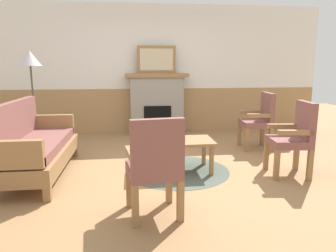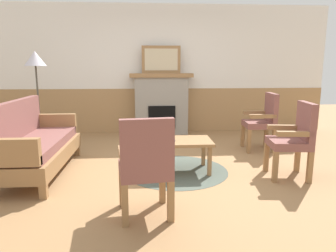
{
  "view_description": "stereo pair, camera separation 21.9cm",
  "coord_description": "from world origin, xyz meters",
  "px_view_note": "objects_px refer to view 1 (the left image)",
  "views": [
    {
      "loc": [
        -0.53,
        -4.11,
        1.42
      ],
      "look_at": [
        0.0,
        0.35,
        0.55
      ],
      "focal_mm": 32.88,
      "sensor_mm": 36.0,
      "label": 1
    },
    {
      "loc": [
        -0.32,
        -4.13,
        1.42
      ],
      "look_at": [
        0.0,
        0.35,
        0.55
      ],
      "focal_mm": 32.88,
      "sensor_mm": 36.0,
      "label": 2
    }
  ],
  "objects_px": {
    "fireplace": "(157,103)",
    "book_on_table": "(168,139)",
    "armchair_near_fireplace": "(294,135)",
    "armchair_by_window_left": "(260,118)",
    "armchair_front_left": "(155,163)",
    "framed_picture": "(156,60)",
    "coffee_table": "(178,144)",
    "couch": "(35,146)",
    "floor_lamp_by_couch": "(30,65)"
  },
  "relations": [
    {
      "from": "couch",
      "to": "armchair_by_window_left",
      "type": "height_order",
      "value": "same"
    },
    {
      "from": "fireplace",
      "to": "book_on_table",
      "type": "xyz_separation_m",
      "value": [
        -0.06,
        -2.45,
        -0.2
      ]
    },
    {
      "from": "framed_picture",
      "to": "floor_lamp_by_couch",
      "type": "relative_size",
      "value": 0.48
    },
    {
      "from": "framed_picture",
      "to": "armchair_near_fireplace",
      "type": "bearing_deg",
      "value": -60.38
    },
    {
      "from": "armchair_by_window_left",
      "to": "armchair_front_left",
      "type": "bearing_deg",
      "value": -131.1
    },
    {
      "from": "floor_lamp_by_couch",
      "to": "coffee_table",
      "type": "bearing_deg",
      "value": -32.29
    },
    {
      "from": "floor_lamp_by_couch",
      "to": "armchair_front_left",
      "type": "bearing_deg",
      "value": -55.7
    },
    {
      "from": "armchair_near_fireplace",
      "to": "armchair_front_left",
      "type": "height_order",
      "value": "same"
    },
    {
      "from": "framed_picture",
      "to": "book_on_table",
      "type": "xyz_separation_m",
      "value": [
        -0.06,
        -2.45,
        -1.1
      ]
    },
    {
      "from": "coffee_table",
      "to": "floor_lamp_by_couch",
      "type": "relative_size",
      "value": 0.57
    },
    {
      "from": "couch",
      "to": "book_on_table",
      "type": "xyz_separation_m",
      "value": [
        1.75,
        -0.06,
        0.06
      ]
    },
    {
      "from": "fireplace",
      "to": "armchair_front_left",
      "type": "bearing_deg",
      "value": -95.08
    },
    {
      "from": "framed_picture",
      "to": "book_on_table",
      "type": "height_order",
      "value": "framed_picture"
    },
    {
      "from": "armchair_near_fireplace",
      "to": "framed_picture",
      "type": "bearing_deg",
      "value": 119.62
    },
    {
      "from": "framed_picture",
      "to": "fireplace",
      "type": "bearing_deg",
      "value": -90.0
    },
    {
      "from": "fireplace",
      "to": "armchair_by_window_left",
      "type": "distance_m",
      "value": 2.2
    },
    {
      "from": "framed_picture",
      "to": "coffee_table",
      "type": "distance_m",
      "value": 2.7
    },
    {
      "from": "coffee_table",
      "to": "armchair_by_window_left",
      "type": "relative_size",
      "value": 0.98
    },
    {
      "from": "fireplace",
      "to": "book_on_table",
      "type": "height_order",
      "value": "fireplace"
    },
    {
      "from": "fireplace",
      "to": "couch",
      "type": "bearing_deg",
      "value": -126.97
    },
    {
      "from": "armchair_near_fireplace",
      "to": "armchair_front_left",
      "type": "distance_m",
      "value": 2.13
    },
    {
      "from": "framed_picture",
      "to": "armchair_front_left",
      "type": "distance_m",
      "value": 3.88
    },
    {
      "from": "coffee_table",
      "to": "book_on_table",
      "type": "relative_size",
      "value": 4.87
    },
    {
      "from": "coffee_table",
      "to": "floor_lamp_by_couch",
      "type": "distance_m",
      "value": 2.89
    },
    {
      "from": "coffee_table",
      "to": "book_on_table",
      "type": "xyz_separation_m",
      "value": [
        -0.14,
        -0.02,
        0.07
      ]
    },
    {
      "from": "armchair_by_window_left",
      "to": "armchair_near_fireplace",
      "type": "bearing_deg",
      "value": -94.19
    },
    {
      "from": "coffee_table",
      "to": "book_on_table",
      "type": "bearing_deg",
      "value": -172.75
    },
    {
      "from": "framed_picture",
      "to": "armchair_front_left",
      "type": "xyz_separation_m",
      "value": [
        -0.33,
        -3.73,
        -1.02
      ]
    },
    {
      "from": "book_on_table",
      "to": "couch",
      "type": "bearing_deg",
      "value": 178.1
    },
    {
      "from": "framed_picture",
      "to": "armchair_near_fireplace",
      "type": "xyz_separation_m",
      "value": [
        1.57,
        -2.77,
        -1.02
      ]
    },
    {
      "from": "armchair_near_fireplace",
      "to": "armchair_by_window_left",
      "type": "height_order",
      "value": "same"
    },
    {
      "from": "couch",
      "to": "armchair_front_left",
      "type": "relative_size",
      "value": 1.84
    },
    {
      "from": "framed_picture",
      "to": "couch",
      "type": "height_order",
      "value": "framed_picture"
    },
    {
      "from": "coffee_table",
      "to": "armchair_near_fireplace",
      "type": "bearing_deg",
      "value": -12.56
    },
    {
      "from": "framed_picture",
      "to": "armchair_by_window_left",
      "type": "relative_size",
      "value": 0.82
    },
    {
      "from": "couch",
      "to": "coffee_table",
      "type": "distance_m",
      "value": 1.88
    },
    {
      "from": "fireplace",
      "to": "framed_picture",
      "type": "bearing_deg",
      "value": 90.0
    },
    {
      "from": "armchair_near_fireplace",
      "to": "armchair_by_window_left",
      "type": "relative_size",
      "value": 1.0
    },
    {
      "from": "book_on_table",
      "to": "armchair_near_fireplace",
      "type": "relative_size",
      "value": 0.2
    },
    {
      "from": "couch",
      "to": "armchair_front_left",
      "type": "bearing_deg",
      "value": -42.21
    },
    {
      "from": "armchair_front_left",
      "to": "framed_picture",
      "type": "bearing_deg",
      "value": 84.92
    },
    {
      "from": "coffee_table",
      "to": "armchair_near_fireplace",
      "type": "xyz_separation_m",
      "value": [
        1.49,
        -0.33,
        0.15
      ]
    },
    {
      "from": "coffee_table",
      "to": "armchair_front_left",
      "type": "relative_size",
      "value": 0.98
    },
    {
      "from": "fireplace",
      "to": "armchair_front_left",
      "type": "height_order",
      "value": "fireplace"
    },
    {
      "from": "armchair_near_fireplace",
      "to": "armchair_front_left",
      "type": "xyz_separation_m",
      "value": [
        -1.9,
        -0.96,
        0.0
      ]
    },
    {
      "from": "framed_picture",
      "to": "armchair_by_window_left",
      "type": "xyz_separation_m",
      "value": [
        1.67,
        -1.43,
        -1.02
      ]
    },
    {
      "from": "armchair_front_left",
      "to": "floor_lamp_by_couch",
      "type": "distance_m",
      "value": 3.43
    },
    {
      "from": "couch",
      "to": "armchair_by_window_left",
      "type": "distance_m",
      "value": 3.6
    },
    {
      "from": "armchair_by_window_left",
      "to": "floor_lamp_by_couch",
      "type": "height_order",
      "value": "floor_lamp_by_couch"
    },
    {
      "from": "fireplace",
      "to": "coffee_table",
      "type": "relative_size",
      "value": 1.35
    }
  ]
}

